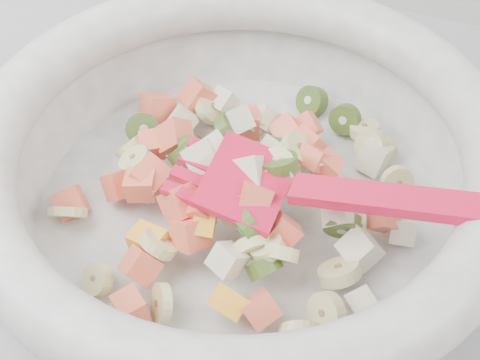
% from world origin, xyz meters
% --- Properties ---
extents(mixing_bowl, '(0.43, 0.37, 0.12)m').
position_xyz_m(mixing_bowl, '(0.16, 1.42, 0.96)').
color(mixing_bowl, white).
rests_on(mixing_bowl, counter).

